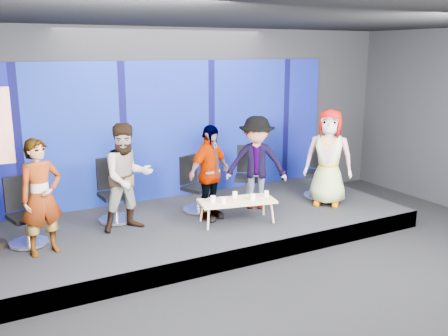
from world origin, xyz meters
The scene contains 20 objects.
ground centered at (0.00, 0.00, 0.00)m, with size 10.00×10.00×0.00m, color black.
room_walls centered at (0.00, 0.00, 2.43)m, with size 10.02×8.02×3.51m.
riser centered at (0.00, 2.50, 0.15)m, with size 7.00×3.00×0.30m, color black.
backdrop centered at (0.00, 3.95, 1.60)m, with size 7.00×0.08×2.60m, color #080758.
chair_a centered at (-2.81, 2.65, 0.63)m, with size 0.69×0.69×1.01m.
panelist_a centered at (-2.63, 2.18, 1.12)m, with size 0.60×0.39×1.63m, color black.
chair_b centered at (-1.37, 3.05, 0.65)m, with size 0.62×0.62×1.05m.
panelist_b centered at (-1.28, 2.56, 1.15)m, with size 0.83×0.64×1.70m, color black.
chair_c centered at (0.05, 2.88, 0.63)m, with size 0.73×0.73×0.99m.
panelist_c centered at (0.07, 2.39, 1.10)m, with size 0.94×0.39×1.60m, color black.
chair_d centered at (1.18, 3.01, 0.64)m, with size 0.81×0.81×1.03m.
panelist_d centered at (1.07, 2.52, 1.13)m, with size 1.08×0.62×1.67m, color black.
chair_e centered at (2.55, 2.54, 0.66)m, with size 0.87×0.87×1.09m.
panelist_e centered at (2.34, 2.08, 1.18)m, with size 0.86×0.56×1.77m, color black.
coffee_table centered at (0.38, 2.01, 0.65)m, with size 1.33×0.77×0.38m.
mug_a centered at (-0.02, 2.10, 0.73)m, with size 0.09×0.09×0.10m, color white.
mug_b centered at (0.10, 1.96, 0.73)m, with size 0.08×0.08×0.09m, color white.
mug_c centered at (0.42, 2.16, 0.73)m, with size 0.08×0.08×0.10m, color white.
mug_d centered at (0.61, 1.90, 0.73)m, with size 0.09×0.09×0.10m, color white.
mug_e centered at (0.93, 1.97, 0.73)m, with size 0.08×0.08×0.09m, color white.
Camera 1 is at (-3.55, -4.78, 3.09)m, focal length 40.00 mm.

